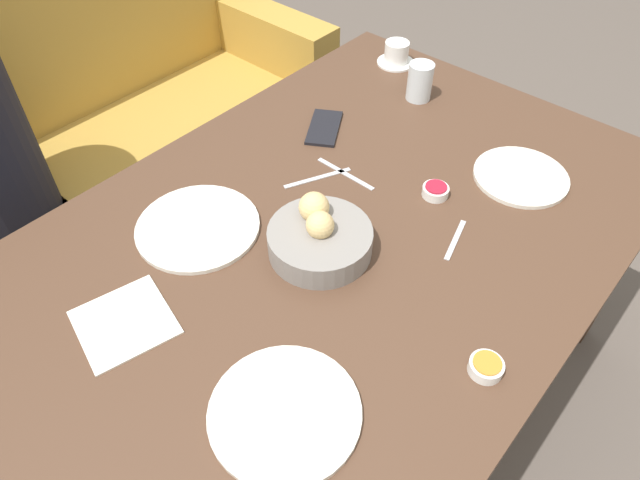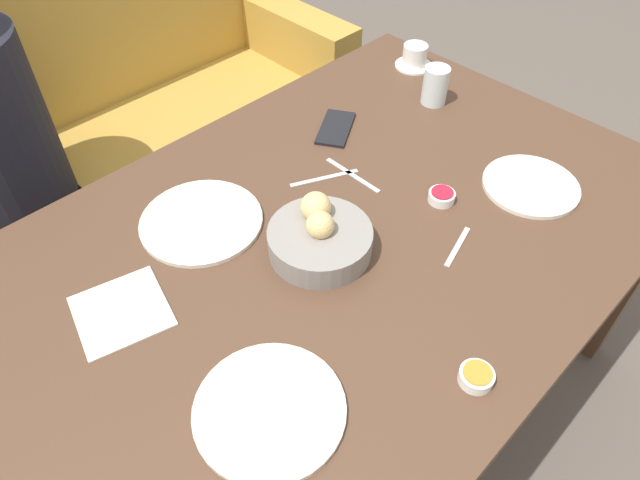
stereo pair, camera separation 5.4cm
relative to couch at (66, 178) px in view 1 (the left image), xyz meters
The scene contains 16 objects.
ground_plane 1.13m from the couch, 83.95° to the right, with size 10.00×10.00×0.00m, color #564C44.
dining_table 1.13m from the couch, 83.95° to the right, with size 1.49×1.01×0.70m.
couch is the anchor object (origin of this frame).
bread_basket 1.17m from the couch, 87.62° to the right, with size 0.21×0.21×0.10m.
plate_near_left 1.37m from the couch, 101.53° to the right, with size 0.25×0.25×0.01m.
plate_near_right 1.45m from the couch, 68.14° to the right, with size 0.22×0.22×0.01m.
plate_far_center 0.95m from the couch, 95.28° to the right, with size 0.26×0.26×0.01m.
water_tumbler 1.21m from the couch, 55.09° to the right, with size 0.07×0.07×0.10m.
coffee_cup 1.15m from the couch, 45.41° to the right, with size 0.11×0.11×0.07m.
jam_bowl_berry 1.29m from the couch, 73.95° to the right, with size 0.06×0.06×0.03m.
jam_bowl_honey 1.54m from the couch, 89.35° to the right, with size 0.06×0.06×0.03m.
fork_silver 1.09m from the couch, 74.96° to the right, with size 0.01×0.16×0.00m.
knife_silver 1.04m from the couch, 77.47° to the right, with size 0.15×0.08×0.00m.
spoon_coffee 1.37m from the couch, 79.08° to the right, with size 0.12×0.04×0.00m.
napkin 1.07m from the couch, 108.96° to the right, with size 0.20×0.20×0.00m.
cell_phone 0.98m from the couch, 66.03° to the right, with size 0.17×0.14×0.01m.
Camera 1 is at (-0.66, -0.53, 1.55)m, focal length 32.00 mm.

